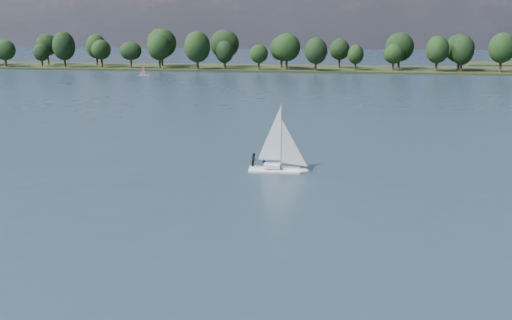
{
  "coord_description": "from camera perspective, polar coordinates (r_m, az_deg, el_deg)",
  "views": [
    {
      "loc": [
        -0.79,
        -24.12,
        16.36
      ],
      "look_at": [
        -10.81,
        35.02,
        2.5
      ],
      "focal_mm": 40.0,
      "sensor_mm": 36.0,
      "label": 1
    }
  ],
  "objects": [
    {
      "name": "dinghy_pink",
      "position": [
        209.59,
        -11.09,
        8.6
      ],
      "size": [
        3.12,
        2.45,
        4.69
      ],
      "rotation": [
        0.0,
        0.0,
        0.52
      ],
      "color": "silver",
      "rests_on": "ground"
    },
    {
      "name": "sailboat",
      "position": [
        66.24,
        1.93,
        0.79
      ],
      "size": [
        6.47,
        2.12,
        8.4
      ],
      "rotation": [
        0.0,
        0.0,
        0.05
      ],
      "color": "white",
      "rests_on": "ground"
    },
    {
      "name": "ground",
      "position": [
        125.19,
        9.93,
        5.31
      ],
      "size": [
        700.0,
        700.0,
        0.0
      ],
      "primitive_type": "plane",
      "color": "#233342",
      "rests_on": "ground"
    },
    {
      "name": "treeline",
      "position": [
        232.41,
        9.36,
        10.8
      ],
      "size": [
        562.8,
        73.83,
        17.97
      ],
      "color": "black",
      "rests_on": "ground"
    },
    {
      "name": "far_shore",
      "position": [
        236.69,
        9.9,
        8.86
      ],
      "size": [
        660.0,
        40.0,
        1.5
      ],
      "primitive_type": "cube",
      "color": "black",
      "rests_on": "ground"
    }
  ]
}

